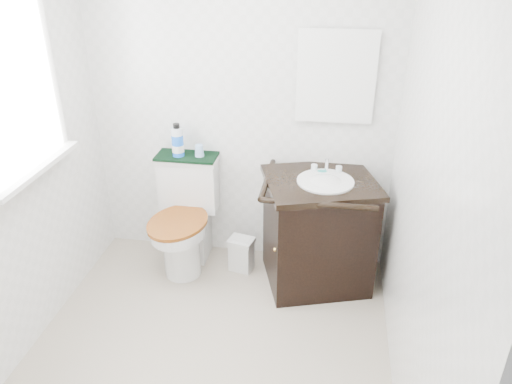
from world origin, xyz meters
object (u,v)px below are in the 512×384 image
(toilet, at_px, (186,221))
(trash_bin, at_px, (241,254))
(vanity, at_px, (318,229))
(mouthwash_bottle, at_px, (178,141))
(cup, at_px, (199,150))

(toilet, distance_m, trash_bin, 0.49)
(trash_bin, bearing_deg, vanity, -3.73)
(mouthwash_bottle, bearing_deg, toilet, -63.18)
(toilet, bearing_deg, vanity, -3.60)
(mouthwash_bottle, relative_size, cup, 2.86)
(trash_bin, relative_size, mouthwash_bottle, 1.09)
(mouthwash_bottle, bearing_deg, trash_bin, -15.43)
(trash_bin, xyz_separation_m, mouthwash_bottle, (-0.48, 0.13, 0.83))
(mouthwash_bottle, xyz_separation_m, cup, (0.15, 0.02, -0.07))
(vanity, xyz_separation_m, cup, (-0.89, 0.19, 0.47))
(vanity, xyz_separation_m, mouthwash_bottle, (-1.04, 0.17, 0.53))
(cup, bearing_deg, vanity, -11.89)
(toilet, distance_m, mouthwash_bottle, 0.61)
(toilet, bearing_deg, mouthwash_bottle, 116.82)
(toilet, relative_size, cup, 9.80)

